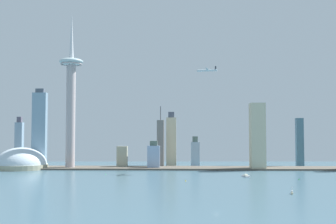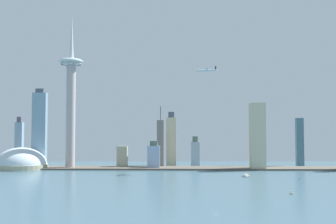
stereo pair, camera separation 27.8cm
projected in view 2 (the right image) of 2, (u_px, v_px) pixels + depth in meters
name	position (u px, v px, depth m)	size (l,w,h in m)	color
ground_plane	(216.00, 212.00, 341.68)	(6000.00, 6000.00, 0.00)	#426171
waterfront_pier	(196.00, 168.00, 780.29)	(868.03, 71.77, 2.99)	#575146
observation_tower	(71.00, 92.00, 791.48)	(44.53, 44.53, 292.88)	#B0A4A5
stadium_dome	(21.00, 165.00, 774.18)	(96.81, 96.81, 61.99)	#A4A387
skyscraper_0	(300.00, 142.00, 838.97)	(14.05, 12.01, 95.93)	#426B7F
skyscraper_1	(195.00, 153.00, 850.19)	(17.16, 19.92, 59.60)	#94AFC3
skyscraper_3	(39.00, 130.00, 802.57)	(26.19, 13.18, 150.47)	#799AB1
skyscraper_4	(161.00, 144.00, 826.96)	(13.26, 24.93, 118.74)	slate
skyscraper_5	(257.00, 136.00, 762.65)	(25.78, 27.73, 119.88)	beige
skyscraper_6	(259.00, 142.00, 850.72)	(15.86, 16.52, 117.12)	#86A0BF
skyscraper_7	(171.00, 141.00, 855.98)	(19.97, 17.60, 109.03)	beige
skyscraper_9	(154.00, 156.00, 781.06)	(22.68, 17.65, 51.59)	#97B0D3
skyscraper_10	(19.00, 143.00, 840.86)	(14.75, 12.18, 98.55)	#819DB2
skyscraper_11	(122.00, 157.00, 805.02)	(19.40, 15.57, 41.12)	#ABAA90
boat_0	(246.00, 176.00, 631.85)	(9.95, 18.21, 8.28)	white
boat_1	(292.00, 193.00, 447.25)	(2.93, 7.36, 8.24)	beige
channel_buoy_0	(185.00, 180.00, 572.35)	(1.54, 1.54, 1.93)	yellow
channel_buoy_1	(299.00, 179.00, 588.12)	(1.51, 1.51, 2.41)	green
channel_buoy_2	(106.00, 174.00, 670.44)	(1.23, 1.23, 1.51)	green
airplane	(207.00, 70.00, 727.59)	(35.01, 36.18, 8.67)	silver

